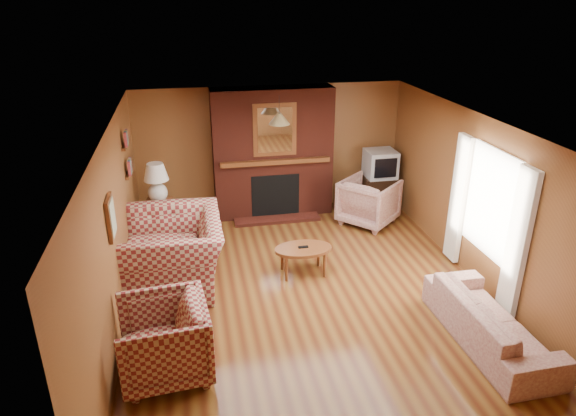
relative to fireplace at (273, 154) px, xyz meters
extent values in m
plane|color=#4D2310|center=(0.00, -2.98, -1.18)|extent=(6.50, 6.50, 0.00)
plane|color=silver|center=(0.00, -2.98, 1.22)|extent=(6.50, 6.50, 0.00)
plane|color=brown|center=(0.00, 0.27, 0.02)|extent=(6.50, 0.00, 6.50)
plane|color=brown|center=(0.00, -6.23, 0.02)|extent=(6.50, 0.00, 6.50)
plane|color=brown|center=(-2.50, -2.98, 0.02)|extent=(0.00, 6.50, 6.50)
plane|color=brown|center=(2.50, -2.98, 0.02)|extent=(0.00, 6.50, 6.50)
cube|color=#501B11|center=(0.00, 0.02, 0.02)|extent=(2.20, 0.50, 2.40)
cube|color=black|center=(0.00, -0.21, -0.73)|extent=(0.90, 0.06, 0.80)
cube|color=#501B11|center=(0.00, -0.38, -1.15)|extent=(1.60, 0.35, 0.06)
cube|color=brown|center=(0.00, -0.25, -0.06)|extent=(2.00, 0.18, 0.08)
cube|color=brown|center=(0.00, -0.22, 0.52)|extent=(0.78, 0.05, 0.95)
cube|color=white|center=(0.00, -0.25, 0.52)|extent=(0.62, 0.02, 0.80)
cube|color=beige|center=(2.44, -3.93, -0.13)|extent=(0.08, 0.35, 2.00)
cube|color=beige|center=(2.44, -2.43, -0.13)|extent=(0.08, 0.35, 2.00)
cube|color=white|center=(2.48, -3.18, 0.12)|extent=(0.03, 1.10, 1.50)
cube|color=brown|center=(-2.47, -1.08, 0.17)|extent=(0.06, 0.55, 0.04)
cube|color=brown|center=(-2.47, -1.08, 0.62)|extent=(0.06, 0.55, 0.04)
cube|color=brown|center=(-2.47, -3.28, 0.37)|extent=(0.04, 0.40, 0.50)
cube|color=beige|center=(-2.44, -3.28, 0.37)|extent=(0.01, 0.32, 0.42)
cylinder|color=black|center=(0.00, -0.68, 1.04)|extent=(0.01, 0.01, 0.35)
cone|color=#A97243|center=(0.00, -0.68, 0.82)|extent=(0.36, 0.36, 0.18)
imported|color=maroon|center=(-1.85, -2.30, -0.67)|extent=(1.39, 1.59, 1.03)
imported|color=maroon|center=(-1.95, -4.22, -0.74)|extent=(1.06, 1.04, 0.89)
imported|color=beige|center=(1.90, -4.42, -0.89)|extent=(0.82, 2.02, 0.59)
imported|color=beige|center=(1.63, -0.80, -0.76)|extent=(1.29, 1.29, 0.84)
ellipsoid|color=brown|center=(0.05, -2.36, -0.77)|extent=(0.87, 0.54, 0.05)
cube|color=black|center=(0.05, -2.36, -0.74)|extent=(0.15, 0.05, 0.02)
cylinder|color=brown|center=(0.34, -2.19, -0.99)|extent=(0.05, 0.05, 0.38)
cylinder|color=brown|center=(-0.24, -2.19, -0.99)|extent=(0.05, 0.05, 0.38)
cylinder|color=brown|center=(0.34, -2.54, -0.99)|extent=(0.05, 0.05, 0.38)
cylinder|color=brown|center=(-0.24, -2.54, -0.99)|extent=(0.05, 0.05, 0.38)
cube|color=brown|center=(-2.10, -0.53, -0.88)|extent=(0.50, 0.50, 0.61)
sphere|color=silver|center=(-2.10, -0.53, -0.40)|extent=(0.34, 0.34, 0.34)
cylinder|color=black|center=(-2.10, -0.53, -0.21)|extent=(0.03, 0.03, 0.10)
cone|color=white|center=(-2.10, -0.53, -0.02)|extent=(0.42, 0.42, 0.29)
cube|color=black|center=(2.05, -0.18, -0.85)|extent=(0.66, 0.61, 0.67)
cube|color=#B2B5BA|center=(2.05, -0.18, -0.26)|extent=(0.56, 0.54, 0.52)
cube|color=black|center=(2.05, -0.46, -0.26)|extent=(0.43, 0.02, 0.37)
camera|label=1|loc=(-1.52, -9.00, 2.79)|focal=32.00mm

